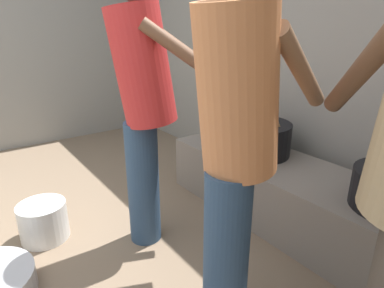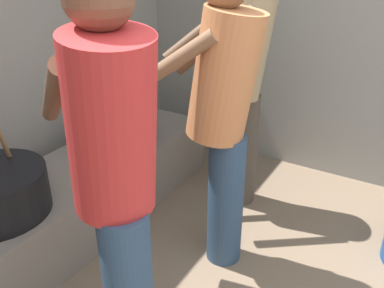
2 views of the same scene
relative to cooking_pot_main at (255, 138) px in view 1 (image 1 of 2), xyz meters
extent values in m
cube|color=gray|center=(-0.21, 0.51, 0.67)|extent=(4.93, 0.20, 2.42)
cube|color=slate|center=(0.51, -0.01, -0.33)|extent=(2.26, 0.60, 0.42)
cylinder|color=black|center=(0.00, 0.00, 0.00)|extent=(0.53, 0.53, 0.24)
cylinder|color=#937047|center=(0.09, 0.00, 0.32)|extent=(0.20, 0.19, 0.51)
cylinder|color=navy|center=(0.73, -0.95, -0.15)|extent=(0.20, 0.20, 0.78)
cylinder|color=#D17F4C|center=(0.73, -0.92, 0.56)|extent=(0.38, 0.44, 0.67)
cylinder|color=brown|center=(0.80, -0.65, 0.63)|extent=(0.18, 0.48, 0.36)
cylinder|color=brown|center=(0.54, -0.72, 0.63)|extent=(0.18, 0.48, 0.36)
cylinder|color=navy|center=(-0.08, -0.92, -0.14)|extent=(0.20, 0.20, 0.80)
cylinder|color=red|center=(-0.06, -0.89, 0.58)|extent=(0.46, 0.49, 0.68)
cylinder|color=brown|center=(0.18, -0.76, 0.65)|extent=(0.32, 0.45, 0.37)
cylinder|color=brown|center=(-0.04, -0.61, 0.65)|extent=(0.32, 0.45, 0.37)
cylinder|color=brown|center=(1.05, -0.69, 0.65)|extent=(0.40, 0.38, 0.37)
cylinder|color=silver|center=(-0.47, -1.46, -0.41)|extent=(0.30, 0.30, 0.25)
camera|label=1|loc=(1.59, -1.76, 0.79)|focal=30.41mm
camera|label=2|loc=(-1.00, -1.76, 1.13)|focal=38.23mm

